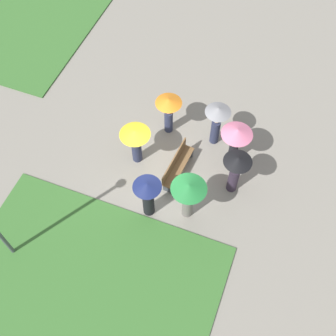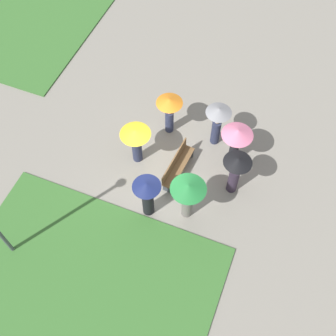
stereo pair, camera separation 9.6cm
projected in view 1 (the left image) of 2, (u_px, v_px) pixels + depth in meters
ground_plane at (161, 170)px, 15.68m from camera, size 90.00×90.00×0.00m
lawn_patch_near at (63, 336)px, 12.55m from camera, size 9.00×8.18×0.06m
lawn_patch_far at (27, 2)px, 20.89m from camera, size 10.51×7.79×0.06m
park_bench at (177, 165)px, 15.24m from camera, size 1.97×0.57×0.90m
crowd_person_green at (188, 193)px, 13.56m from camera, size 1.18×1.18×1.94m
crowd_person_grey at (217, 120)px, 15.32m from camera, size 0.95×0.95×1.93m
crowd_person_orange at (169, 109)px, 15.62m from camera, size 1.00×1.00×1.79m
crowd_person_yellow at (136, 139)px, 14.91m from camera, size 1.11×1.11×1.74m
crowd_person_pink at (236, 137)px, 14.82m from camera, size 1.13×1.13×1.79m
crowd_person_black at (236, 169)px, 14.18m from camera, size 0.97×0.97×1.97m
crowd_person_navy at (148, 195)px, 13.81m from camera, size 0.95×0.95×1.89m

